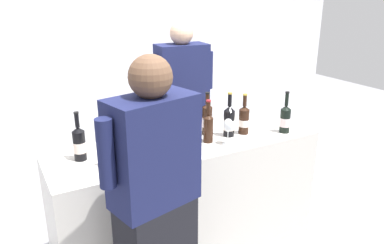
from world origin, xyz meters
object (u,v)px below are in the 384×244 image
object	(u,v)px
wine_bottle_5	(229,121)
wine_glass	(228,126)
wine_bottle_1	(285,119)
person_server	(182,122)
wine_bottle_6	(190,119)
wine_bottle_9	(173,121)
wine_bottle_8	(191,130)
wine_bottle_4	(207,119)
ice_bucket	(123,131)
person_guest	(156,216)
wine_bottle_2	(111,152)
wine_bottle_7	(244,119)
wine_bottle_0	(208,126)
wine_bottle_3	(79,143)

from	to	relation	value
wine_bottle_5	wine_glass	world-z (taller)	wine_bottle_5
wine_bottle_1	wine_bottle_5	distance (m)	0.45
wine_bottle_1	person_server	xyz separation A→B (m)	(-0.50, 0.79, -0.18)
wine_bottle_6	wine_bottle_9	xyz separation A→B (m)	(-0.13, 0.04, -0.01)
wine_bottle_1	wine_bottle_8	world-z (taller)	wine_bottle_8
wine_bottle_4	ice_bucket	world-z (taller)	wine_bottle_4
wine_bottle_9	person_server	bearing A→B (deg)	55.00
wine_bottle_5	person_guest	world-z (taller)	person_guest
ice_bucket	wine_bottle_9	bearing A→B (deg)	-1.03
wine_bottle_2	wine_glass	bearing A→B (deg)	-2.11
wine_bottle_8	person_guest	world-z (taller)	person_guest
wine_bottle_4	wine_bottle_5	size ratio (longest dim) A/B	0.98
wine_bottle_7	ice_bucket	distance (m)	0.93
wine_bottle_5	person_guest	bearing A→B (deg)	-145.16
wine_bottle_2	wine_bottle_5	size ratio (longest dim) A/B	0.90
wine_bottle_9	person_guest	bearing A→B (deg)	-121.71
wine_bottle_6	person_server	bearing A→B (deg)	69.86
wine_bottle_4	wine_glass	size ratio (longest dim) A/B	1.72
wine_bottle_0	person_server	bearing A→B (deg)	78.86
wine_bottle_7	wine_bottle_2	bearing A→B (deg)	-175.05
wine_bottle_5	wine_bottle_9	bearing A→B (deg)	149.37
wine_bottle_2	wine_bottle_9	size ratio (longest dim) A/B	0.96
wine_bottle_8	wine_glass	bearing A→B (deg)	-24.22
wine_bottle_7	wine_glass	xyz separation A→B (m)	(-0.23, -0.13, 0.02)
ice_bucket	person_server	distance (m)	0.83
wine_bottle_1	wine_bottle_7	world-z (taller)	wine_bottle_1
wine_bottle_5	wine_bottle_6	xyz separation A→B (m)	(-0.24, 0.18, -0.00)
wine_bottle_0	wine_glass	distance (m)	0.15
wine_bottle_9	person_server	size ratio (longest dim) A/B	0.18
wine_bottle_1	wine_bottle_9	distance (m)	0.88
wine_bottle_0	wine_bottle_4	xyz separation A→B (m)	(0.07, 0.14, 0.00)
ice_bucket	wine_bottle_3	bearing A→B (deg)	-160.95
wine_bottle_8	wine_bottle_7	bearing A→B (deg)	1.77
person_guest	wine_bottle_7	bearing A→B (deg)	30.76
wine_bottle_3	person_guest	bearing A→B (deg)	-73.18
person_server	wine_glass	bearing A→B (deg)	-92.25
wine_bottle_2	ice_bucket	size ratio (longest dim) A/B	1.53
wine_bottle_1	wine_bottle_5	size ratio (longest dim) A/B	0.96
wine_bottle_1	wine_bottle_6	world-z (taller)	wine_bottle_1
wine_bottle_5	person_server	world-z (taller)	person_server
wine_bottle_5	wine_bottle_8	distance (m)	0.35
wine_bottle_1	wine_bottle_9	xyz separation A→B (m)	(-0.80, 0.36, 0.00)
wine_bottle_3	person_server	bearing A→B (deg)	27.39
wine_bottle_5	wine_bottle_7	bearing A→B (deg)	-4.85
wine_bottle_3	person_guest	size ratio (longest dim) A/B	0.19
wine_bottle_6	ice_bucket	distance (m)	0.53
wine_bottle_9	person_server	distance (m)	0.55
wine_bottle_8	wine_glass	distance (m)	0.27
person_server	wine_bottle_8	bearing A→B (deg)	-112.49
wine_bottle_1	ice_bucket	world-z (taller)	wine_bottle_1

